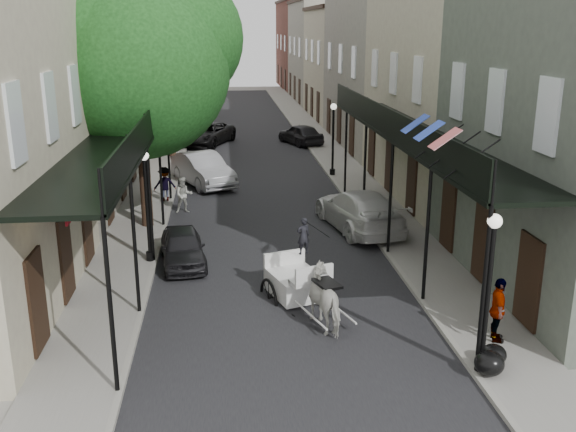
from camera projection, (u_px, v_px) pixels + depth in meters
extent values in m
plane|color=gray|center=(292.00, 342.00, 16.12)|extent=(140.00, 140.00, 0.00)
cube|color=black|center=(252.00, 170.00, 35.18)|extent=(8.00, 90.00, 0.01)
cube|color=gray|center=(160.00, 171.00, 34.68)|extent=(2.20, 90.00, 0.12)
cube|color=gray|center=(342.00, 167.00, 35.66)|extent=(2.20, 90.00, 0.12)
cube|color=#B8B193|center=(114.00, 63.00, 42.37)|extent=(5.00, 80.00, 10.50)
cube|color=gray|center=(369.00, 62.00, 44.06)|extent=(5.00, 80.00, 10.50)
cube|color=black|center=(119.00, 140.00, 21.16)|extent=(2.20, 18.00, 0.12)
cube|color=black|center=(150.00, 125.00, 21.12)|extent=(0.06, 18.00, 1.00)
cylinder|color=black|center=(110.00, 305.00, 13.22)|extent=(0.10, 0.10, 4.00)
cylinder|color=black|center=(150.00, 202.00, 20.84)|extent=(0.10, 0.10, 4.00)
cylinder|color=black|center=(168.00, 155.00, 28.47)|extent=(0.10, 0.10, 4.00)
cube|color=black|center=(414.00, 135.00, 22.14)|extent=(2.20, 18.00, 0.12)
cube|color=black|center=(385.00, 121.00, 21.90)|extent=(0.06, 18.00, 1.00)
cylinder|color=black|center=(484.00, 289.00, 14.00)|extent=(0.10, 0.10, 4.00)
cylinder|color=black|center=(390.00, 196.00, 21.63)|extent=(0.10, 0.10, 4.00)
cylinder|color=black|center=(346.00, 151.00, 29.26)|extent=(0.10, 0.10, 4.00)
cylinder|color=#382619|center=(143.00, 155.00, 24.37)|extent=(0.44, 0.44, 5.60)
sphere|color=#153D13|center=(138.00, 67.00, 23.43)|extent=(6.80, 6.80, 6.80)
sphere|color=#153D13|center=(175.00, 38.00, 23.85)|extent=(5.10, 5.10, 5.10)
cylinder|color=#382619|center=(170.00, 114.00, 37.79)|extent=(0.44, 0.44, 5.04)
sphere|color=#153D13|center=(168.00, 63.00, 36.95)|extent=(6.00, 6.00, 6.00)
sphere|color=#153D13|center=(189.00, 46.00, 37.38)|extent=(4.50, 4.50, 4.50)
cylinder|color=black|center=(481.00, 364.00, 14.54)|extent=(0.28, 0.28, 0.30)
cylinder|color=black|center=(487.00, 301.00, 14.10)|extent=(0.12, 0.12, 3.40)
sphere|color=white|center=(495.00, 221.00, 13.57)|extent=(0.32, 0.32, 0.32)
cylinder|color=black|center=(150.00, 256.00, 21.36)|extent=(0.28, 0.28, 0.30)
cylinder|color=black|center=(147.00, 211.00, 20.92)|extent=(0.12, 0.12, 3.40)
sphere|color=white|center=(144.00, 156.00, 20.39)|extent=(0.32, 0.32, 0.32)
cylinder|color=black|center=(332.00, 172.00, 33.61)|extent=(0.28, 0.28, 0.30)
cylinder|color=black|center=(333.00, 143.00, 33.16)|extent=(0.12, 0.12, 3.40)
sphere|color=white|center=(334.00, 107.00, 32.63)|extent=(0.32, 0.32, 0.32)
imported|color=beige|center=(328.00, 299.00, 16.79)|extent=(1.37, 2.00, 1.55)
torus|color=black|center=(262.00, 275.00, 18.92)|extent=(0.46, 1.18, 1.21)
torus|color=black|center=(309.00, 267.00, 19.53)|extent=(0.46, 1.18, 1.21)
torus|color=black|center=(286.00, 299.00, 17.93)|extent=(0.26, 0.62, 0.63)
torus|color=black|center=(323.00, 292.00, 18.38)|extent=(0.26, 0.62, 0.63)
cube|color=white|center=(289.00, 260.00, 18.94)|extent=(1.78, 2.02, 0.66)
cube|color=white|center=(303.00, 256.00, 17.95)|extent=(1.23, 0.84, 0.11)
cube|color=white|center=(307.00, 249.00, 17.66)|extent=(1.10, 0.44, 0.47)
imported|color=black|center=(303.00, 236.00, 17.78)|extent=(0.44, 0.36, 1.06)
imported|color=#ABACA2|center=(184.00, 195.00, 27.05)|extent=(0.84, 0.70, 1.54)
imported|color=gray|center=(165.00, 184.00, 28.47)|extent=(1.07, 0.73, 1.52)
imported|color=gray|center=(498.00, 310.00, 15.72)|extent=(0.65, 1.04, 1.65)
imported|color=black|center=(183.00, 247.00, 21.23)|extent=(1.80, 3.61, 1.18)
imported|color=#96969B|center=(203.00, 169.00, 31.75)|extent=(3.48, 5.08, 1.59)
imported|color=black|center=(207.00, 134.00, 42.55)|extent=(4.20, 5.69, 1.44)
imported|color=silver|center=(359.00, 210.00, 24.83)|extent=(3.09, 5.66, 1.56)
imported|color=black|center=(301.00, 134.00, 42.66)|extent=(3.02, 4.35, 1.38)
ellipsoid|color=black|center=(489.00, 363.00, 14.32)|extent=(0.67, 0.67, 0.57)
ellipsoid|color=black|center=(494.00, 355.00, 14.80)|extent=(0.59, 0.59, 0.47)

